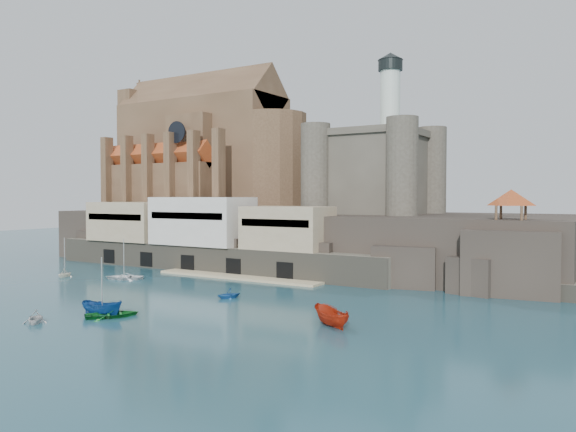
# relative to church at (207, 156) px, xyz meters

# --- Properties ---
(ground) EXTENTS (300.00, 300.00, 0.00)m
(ground) POSITION_rel_church_xyz_m (24.13, -41.85, -22.13)
(ground) COLOR #173D4B
(ground) RESTS_ON ground
(promontory) EXTENTS (100.00, 36.00, 10.00)m
(promontory) POSITION_rel_church_xyz_m (23.94, -2.48, -17.20)
(promontory) COLOR black
(promontory) RESTS_ON ground
(quay) EXTENTS (70.00, 12.00, 13.05)m
(quay) POSITION_rel_church_xyz_m (13.94, -18.78, -16.06)
(quay) COLOR #686253
(quay) RESTS_ON ground
(church) EXTENTS (47.00, 25.93, 30.51)m
(church) POSITION_rel_church_xyz_m (0.00, 0.00, 0.00)
(church) COLOR brown
(church) RESTS_ON promontory
(castle_keep) EXTENTS (21.20, 21.20, 29.30)m
(castle_keep) POSITION_rel_church_xyz_m (40.21, -0.78, -3.81)
(castle_keep) COLOR #464137
(castle_keep) RESTS_ON promontory
(rock_outcrop) EXTENTS (14.50, 10.50, 8.70)m
(rock_outcrop) POSITION_rel_church_xyz_m (66.13, -16.01, -18.11)
(rock_outcrop) COLOR black
(rock_outcrop) RESTS_ON ground
(pavilion) EXTENTS (6.40, 6.40, 5.40)m
(pavilion) POSITION_rel_church_xyz_m (66.13, -15.85, -9.40)
(pavilion) COLOR brown
(pavilion) RESTS_ON rock_outcrop
(boat_1) EXTENTS (3.28, 3.19, 3.30)m
(boat_1) POSITION_rel_church_xyz_m (27.51, -60.72, -22.13)
(boat_1) COLOR silver
(boat_1) RESTS_ON ground
(boat_2) EXTENTS (2.37, 2.34, 5.13)m
(boat_2) POSITION_rel_church_xyz_m (29.95, -54.17, -22.13)
(boat_2) COLOR navy
(boat_2) RESTS_ON ground
(boat_3) EXTENTS (3.93, 3.40, 5.67)m
(boat_3) POSITION_rel_church_xyz_m (31.90, -54.47, -22.13)
(boat_3) COLOR #157928
(boat_3) RESTS_ON ground
(boat_4) EXTENTS (3.23, 2.52, 3.29)m
(boat_4) POSITION_rel_church_xyz_m (1.27, -37.62, -22.13)
(boat_4) COLOR white
(boat_4) RESTS_ON ground
(boat_5) EXTENTS (3.04, 3.02, 5.73)m
(boat_5) POSITION_rel_church_xyz_m (54.13, -45.62, -22.13)
(boat_5) COLOR #A6250D
(boat_5) RESTS_ON ground
(boat_6) EXTENTS (3.07, 4.41, 6.03)m
(boat_6) POSITION_rel_church_xyz_m (11.39, -34.25, -22.13)
(boat_6) COLOR white
(boat_6) RESTS_ON ground
(boat_7) EXTENTS (3.19, 2.76, 3.16)m
(boat_7) POSITION_rel_church_xyz_m (35.82, -38.79, -22.13)
(boat_7) COLOR #1E59A0
(boat_7) RESTS_ON ground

